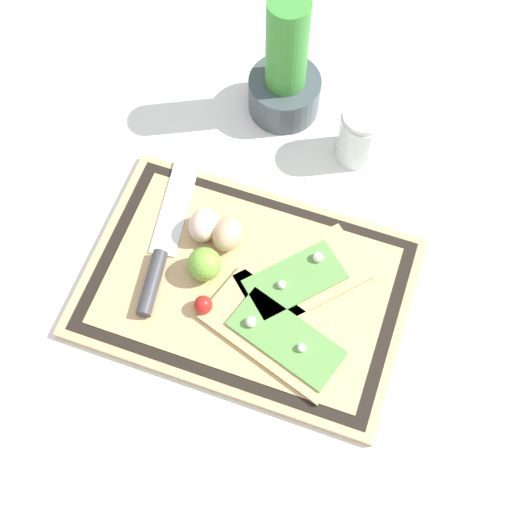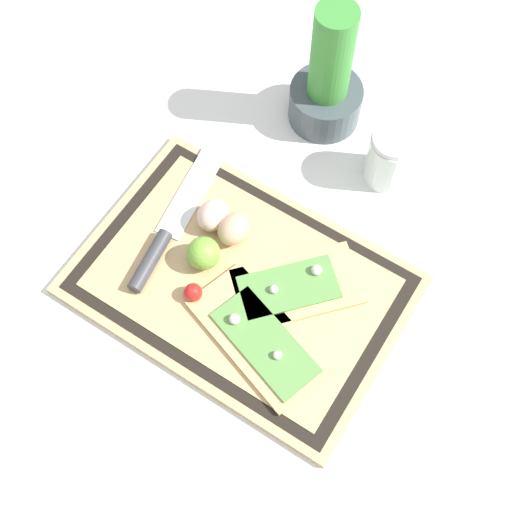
{
  "view_description": "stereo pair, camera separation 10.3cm",
  "coord_description": "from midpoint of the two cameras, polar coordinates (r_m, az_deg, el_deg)",
  "views": [
    {
      "loc": [
        0.15,
        -0.38,
        0.97
      ],
      "look_at": [
        0.0,
        0.04,
        0.03
      ],
      "focal_mm": 50.0,
      "sensor_mm": 36.0,
      "label": 1
    },
    {
      "loc": [
        0.24,
        -0.34,
        0.97
      ],
      "look_at": [
        0.0,
        0.04,
        0.03
      ],
      "focal_mm": 50.0,
      "sensor_mm": 36.0,
      "label": 2
    }
  ],
  "objects": [
    {
      "name": "pizza_slice_near",
      "position": [
        1.0,
        -1.11,
        -6.59
      ],
      "size": [
        0.23,
        0.16,
        0.02
      ],
      "color": "tan",
      "rests_on": "cutting_board"
    },
    {
      "name": "knife",
      "position": [
        1.06,
        -10.53,
        -0.57
      ],
      "size": [
        0.07,
        0.27,
        0.02
      ],
      "color": "silver",
      "rests_on": "cutting_board"
    },
    {
      "name": "cherry_tomato_red",
      "position": [
        1.01,
        -7.16,
        -4.21
      ],
      "size": [
        0.03,
        0.03,
        0.03
      ],
      "primitive_type": "sphere",
      "color": "red",
      "rests_on": "cutting_board"
    },
    {
      "name": "pizza_slice_far",
      "position": [
        1.03,
        0.81,
        -2.0
      ],
      "size": [
        0.2,
        0.2,
        0.02
      ],
      "color": "tan",
      "rests_on": "cutting_board"
    },
    {
      "name": "egg_brown",
      "position": [
        1.05,
        -5.11,
        1.48
      ],
      "size": [
        0.04,
        0.05,
        0.04
      ],
      "primitive_type": "ellipsoid",
      "color": "tan",
      "rests_on": "cutting_board"
    },
    {
      "name": "sauce_jar",
      "position": [
        1.13,
        5.75,
        9.23
      ],
      "size": [
        0.07,
        0.07,
        0.1
      ],
      "color": "silver",
      "rests_on": "ground_plane"
    },
    {
      "name": "herb_pot",
      "position": [
        1.15,
        -0.26,
        14.07
      ],
      "size": [
        0.12,
        0.12,
        0.23
      ],
      "color": "#3D474C",
      "rests_on": "ground_plane"
    },
    {
      "name": "cutting_board",
      "position": [
        1.04,
        -3.56,
        -2.78
      ],
      "size": [
        0.47,
        0.32,
        0.02
      ],
      "color": "tan",
      "rests_on": "ground_plane"
    },
    {
      "name": "lime",
      "position": [
        1.03,
        -7.08,
        -1.07
      ],
      "size": [
        0.05,
        0.05,
        0.05
      ],
      "primitive_type": "sphere",
      "color": "#70A838",
      "rests_on": "cutting_board"
    },
    {
      "name": "ground_plane",
      "position": [
        1.05,
        -3.54,
        -2.95
      ],
      "size": [
        6.0,
        6.0,
        0.0
      ],
      "primitive_type": "plane",
      "color": "silver"
    },
    {
      "name": "egg_pink",
      "position": [
        1.06,
        -6.97,
        2.22
      ],
      "size": [
        0.04,
        0.05,
        0.04
      ],
      "primitive_type": "ellipsoid",
      "color": "beige",
      "rests_on": "cutting_board"
    }
  ]
}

